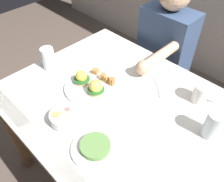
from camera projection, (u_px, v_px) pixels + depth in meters
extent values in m
plane|color=brown|center=(120.00, 176.00, 1.63)|extent=(6.00, 6.00, 0.00)
cube|color=white|center=(124.00, 107.00, 1.12)|extent=(1.20, 0.90, 0.03)
cube|color=#3F7F51|center=(56.00, 159.00, 0.91)|extent=(1.20, 0.06, 0.00)
cube|color=#3F7F51|center=(172.00, 69.00, 1.32)|extent=(1.20, 0.06, 0.00)
cube|color=brown|center=(15.00, 134.00, 1.45)|extent=(0.06, 0.06, 0.71)
cube|color=brown|center=(106.00, 76.00, 1.86)|extent=(0.06, 0.06, 0.71)
cylinder|color=white|center=(91.00, 87.00, 1.20)|extent=(0.27, 0.27, 0.01)
cylinder|color=tan|center=(82.00, 81.00, 1.21)|extent=(0.08, 0.08, 0.02)
cylinder|color=#236028|center=(82.00, 79.00, 1.20)|extent=(0.08, 0.08, 0.01)
sphere|color=yellow|center=(81.00, 76.00, 1.19)|extent=(0.06, 0.06, 0.06)
cylinder|color=tan|center=(96.00, 91.00, 1.15)|extent=(0.08, 0.08, 0.02)
cylinder|color=#286B2D|center=(96.00, 89.00, 1.14)|extent=(0.08, 0.08, 0.01)
sphere|color=#F7DB56|center=(96.00, 86.00, 1.13)|extent=(0.07, 0.07, 0.07)
cube|color=#AD7038|center=(112.00, 81.00, 1.19)|extent=(0.03, 0.03, 0.04)
cube|color=#B77A42|center=(95.00, 71.00, 1.26)|extent=(0.04, 0.04, 0.03)
cube|color=tan|center=(106.00, 79.00, 1.20)|extent=(0.02, 0.02, 0.04)
cube|color=#AD7038|center=(112.00, 81.00, 1.19)|extent=(0.03, 0.03, 0.04)
cube|color=#B77A42|center=(103.00, 76.00, 1.22)|extent=(0.04, 0.04, 0.03)
cylinder|color=white|center=(64.00, 121.00, 1.04)|extent=(0.10, 0.10, 0.01)
cylinder|color=white|center=(63.00, 117.00, 1.02)|extent=(0.12, 0.12, 0.04)
cube|color=#B7E093|center=(64.00, 115.00, 1.01)|extent=(0.03, 0.03, 0.03)
cube|color=#EA6B70|center=(68.00, 111.00, 1.02)|extent=(0.03, 0.03, 0.02)
cube|color=#F4A85B|center=(56.00, 116.00, 1.00)|extent=(0.04, 0.04, 0.03)
cube|color=#B7E093|center=(60.00, 119.00, 1.01)|extent=(0.03, 0.03, 0.02)
cube|color=#F4A85B|center=(59.00, 116.00, 1.02)|extent=(0.04, 0.04, 0.03)
cube|color=#F4A85B|center=(58.00, 116.00, 1.03)|extent=(0.03, 0.03, 0.02)
cube|color=#F4DB66|center=(65.00, 112.00, 1.04)|extent=(0.03, 0.03, 0.03)
cube|color=#F4DB66|center=(66.00, 122.00, 1.00)|extent=(0.02, 0.02, 0.02)
cylinder|color=white|center=(201.00, 93.00, 1.10)|extent=(0.08, 0.08, 0.09)
cylinder|color=black|center=(204.00, 87.00, 1.08)|extent=(0.07, 0.07, 0.01)
torus|color=white|center=(210.00, 98.00, 1.08)|extent=(0.06, 0.02, 0.06)
cube|color=silver|center=(158.00, 85.00, 1.22)|extent=(0.10, 0.09, 0.00)
cube|color=silver|center=(161.00, 95.00, 1.16)|extent=(0.04, 0.04, 0.00)
cylinder|color=silver|center=(48.00, 58.00, 1.28)|extent=(0.07, 0.07, 0.13)
cylinder|color=silver|center=(49.00, 61.00, 1.29)|extent=(0.06, 0.06, 0.09)
cylinder|color=silver|center=(213.00, 125.00, 0.95)|extent=(0.07, 0.07, 0.13)
cylinder|color=silver|center=(211.00, 129.00, 0.97)|extent=(0.07, 0.07, 0.08)
cylinder|color=white|center=(96.00, 148.00, 0.93)|extent=(0.20, 0.20, 0.01)
cylinder|color=#66934C|center=(95.00, 146.00, 0.92)|extent=(0.12, 0.12, 0.02)
cylinder|color=#33333D|center=(140.00, 96.00, 1.89)|extent=(0.11, 0.11, 0.45)
cylinder|color=#33333D|center=(158.00, 107.00, 1.80)|extent=(0.11, 0.11, 0.45)
cube|color=#384C70|center=(165.00, 45.00, 1.56)|extent=(0.34, 0.20, 0.50)
cylinder|color=#DBAD89|center=(160.00, 56.00, 1.30)|extent=(0.06, 0.30, 0.06)
sphere|color=#DBAD89|center=(143.00, 68.00, 1.23)|extent=(0.08, 0.08, 0.08)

